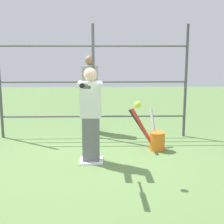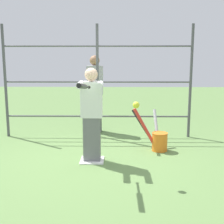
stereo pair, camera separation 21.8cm
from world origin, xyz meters
The scene contains 8 objects.
ground_plane centered at (0.00, 0.00, 0.00)m, with size 24.00×24.00×0.00m, color #608447.
home_plate centered at (0.00, 0.00, 0.01)m, with size 0.40×0.40×0.02m.
fence_backstop centered at (0.00, -1.60, 1.22)m, with size 4.06×0.06×2.43m.
batter centered at (0.00, 0.02, 0.86)m, with size 0.41×0.54×1.59m.
baseball_bat_swinging centered at (0.03, 0.91, 1.38)m, with size 0.11×0.83×0.16m.
softball_in_flight centered at (-0.69, 0.80, 1.11)m, with size 0.10×0.10×0.10m.
bat_bucket centered at (-1.19, -0.63, 0.23)m, with size 0.68×0.63×0.82m.
bystander_behind_fence centered at (0.09, -2.05, 0.93)m, with size 0.37×0.23×1.78m.
Camera 2 is at (-0.43, 5.11, 1.82)m, focal length 50.00 mm.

